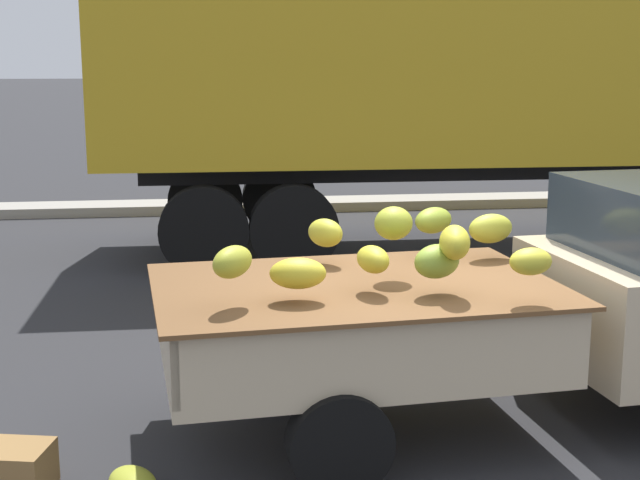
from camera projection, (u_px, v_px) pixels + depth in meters
ground at (444, 428)px, 6.32m from camera, size 220.00×220.00×0.00m
curb_strip at (301, 204)px, 15.44m from camera, size 80.00×0.80×0.16m
pickup_truck at (607, 297)px, 6.43m from camera, size 4.88×2.17×1.70m
semi_trailer at (547, 60)px, 11.98m from camera, size 12.03×2.72×3.95m
produce_crate at (6, 469)px, 5.38m from camera, size 0.59×0.47×0.28m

